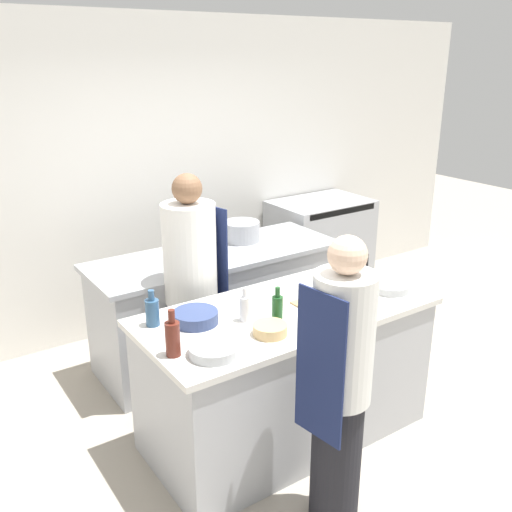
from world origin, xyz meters
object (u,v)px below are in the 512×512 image
object	(u,v)px
stockpot	(241,231)
oven_range	(319,248)
bottle_vinegar	(152,311)
bowl_ceramic_blue	(196,317)
chef_at_prep_near	(340,386)
chef_at_stove	(192,292)
bowl_wooden_salad	(390,287)
bowl_mixing_large	(214,350)
bottle_olive_oil	(344,304)
bowl_prep_small	(270,329)
bottle_cooking_oil	(173,337)
bottle_wine	(245,308)
bottle_sauce	(277,308)

from	to	relation	value
stockpot	oven_range	bearing A→B (deg)	18.50
bottle_vinegar	bowl_ceramic_blue	distance (m)	0.26
chef_at_prep_near	bowl_ceramic_blue	world-z (taller)	chef_at_prep_near
chef_at_stove	stockpot	xyz separation A→B (m)	(0.79, 0.57, 0.17)
bowl_wooden_salad	oven_range	bearing A→B (deg)	62.21
chef_at_prep_near	bowl_mixing_large	world-z (taller)	chef_at_prep_near
chef_at_stove	oven_range	bearing A→B (deg)	104.50
bottle_olive_oil	bowl_prep_small	distance (m)	0.51
bottle_vinegar	chef_at_stove	bearing A→B (deg)	43.37
bottle_cooking_oil	bowl_prep_small	distance (m)	0.58
oven_range	bowl_wooden_salad	size ratio (longest dim) A/B	3.82
bowl_ceramic_blue	stockpot	xyz separation A→B (m)	(1.09, 1.17, 0.05)
bottle_olive_oil	stockpot	size ratio (longest dim) A/B	0.73
bottle_olive_oil	stockpot	distance (m)	1.65
stockpot	chef_at_prep_near	bearing A→B (deg)	-109.41
bottle_wine	bowl_wooden_salad	bearing A→B (deg)	-8.86
chef_at_prep_near	bottle_sauce	distance (m)	0.66
bottle_cooking_oil	bowl_prep_small	bearing A→B (deg)	-9.79
oven_range	bowl_prep_small	distance (m)	2.88
bottle_olive_oil	bowl_mixing_large	size ratio (longest dim) A/B	0.82
bottle_olive_oil	bowl_mixing_large	bearing A→B (deg)	176.26
bowl_mixing_large	chef_at_stove	bearing A→B (deg)	68.38
chef_at_prep_near	bottle_cooking_oil	size ratio (longest dim) A/B	6.20
bottle_wine	stockpot	bearing A→B (deg)	57.83
bottle_vinegar	bowl_prep_small	distance (m)	0.71
chef_at_stove	bottle_cooking_oil	world-z (taller)	chef_at_stove
chef_at_prep_near	bottle_vinegar	distance (m)	1.18
bowl_wooden_salad	stockpot	size ratio (longest dim) A/B	0.85
bottle_olive_oil	bottle_wine	world-z (taller)	bottle_olive_oil
bottle_cooking_oil	bowl_ceramic_blue	distance (m)	0.40
stockpot	bottle_cooking_oil	bearing A→B (deg)	-133.40
bowl_ceramic_blue	bottle_sauce	bearing A→B (deg)	-31.48
bottle_wine	bowl_ceramic_blue	distance (m)	0.30
bottle_olive_oil	stockpot	xyz separation A→B (m)	(0.31, 1.62, -0.01)
chef_at_prep_near	bowl_wooden_salad	world-z (taller)	chef_at_prep_near
bottle_vinegar	bottle_sauce	world-z (taller)	bottle_vinegar
bowl_mixing_large	bowl_ceramic_blue	xyz separation A→B (m)	(0.10, 0.39, 0.01)
bottle_wine	bottle_sauce	size ratio (longest dim) A/B	0.97
chef_at_stove	stockpot	size ratio (longest dim) A/B	5.46
bottle_olive_oil	bowl_wooden_salad	bearing A→B (deg)	14.26
chef_at_prep_near	bottle_wine	size ratio (longest dim) A/B	7.75
bottle_wine	bowl_mixing_large	xyz separation A→B (m)	(-0.36, -0.25, -0.06)
oven_range	bowl_wooden_salad	world-z (taller)	oven_range
oven_range	bottle_vinegar	size ratio (longest dim) A/B	4.55
bottle_wine	bowl_wooden_salad	xyz separation A→B (m)	(1.08, -0.17, -0.06)
bowl_prep_small	bottle_vinegar	bearing A→B (deg)	136.03
chef_at_prep_near	chef_at_stove	world-z (taller)	chef_at_stove
bowl_mixing_large	oven_range	bearing A→B (deg)	39.12
oven_range	bowl_mixing_large	distance (m)	3.18
chef_at_stove	bowl_mixing_large	world-z (taller)	chef_at_stove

